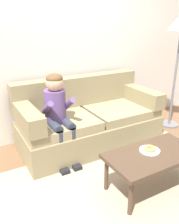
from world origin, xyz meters
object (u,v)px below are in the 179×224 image
couch (88,121)px  person_child (58,110)px  donut (150,148)px  toy_controller (152,158)px  coffee_table (153,157)px

couch → person_child: person_child is taller
person_child → couch: bearing=21.3°
donut → toy_controller: donut is taller
couch → coffee_table: (0.08, -1.20, 0.04)m
coffee_table → person_child: 1.20m
person_child → toy_controller: (1.02, -0.59, -0.65)m
couch → toy_controller: (0.49, -0.80, -0.31)m
couch → donut: size_ratio=16.08×
couch → toy_controller: 0.99m
coffee_table → person_child: person_child is taller
coffee_table → donut: 0.09m
couch → donut: (0.08, -1.15, 0.12)m
couch → person_child: bearing=-158.7°
person_child → coffee_table: bearing=-58.5°
coffee_table → person_child: (-0.61, 1.00, 0.29)m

